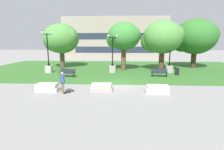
# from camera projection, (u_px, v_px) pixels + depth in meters

# --- Properties ---
(ground_plane) EXTENTS (140.00, 140.00, 0.00)m
(ground_plane) POSITION_uv_depth(u_px,v_px,m) (118.00, 85.00, 16.36)
(ground_plane) COLOR gray
(grass_lawn) EXTENTS (40.00, 20.00, 0.02)m
(grass_lawn) POSITION_uv_depth(u_px,v_px,m) (119.00, 69.00, 26.17)
(grass_lawn) COLOR #336628
(grass_lawn) RESTS_ON ground
(concrete_block_center) EXTENTS (1.80, 0.90, 0.64)m
(concrete_block_center) POSITION_uv_depth(u_px,v_px,m) (47.00, 87.00, 14.23)
(concrete_block_center) COLOR #BCB7B2
(concrete_block_center) RESTS_ON ground
(concrete_block_left) EXTENTS (1.80, 0.90, 0.64)m
(concrete_block_left) POSITION_uv_depth(u_px,v_px,m) (101.00, 87.00, 14.23)
(concrete_block_left) COLOR #9E9991
(concrete_block_left) RESTS_ON ground
(concrete_block_right) EXTENTS (1.80, 0.90, 0.64)m
(concrete_block_right) POSITION_uv_depth(u_px,v_px,m) (157.00, 89.00, 13.63)
(concrete_block_right) COLOR #BCB7B2
(concrete_block_right) RESTS_ON ground
(person_skateboarder) EXTENTS (0.65, 1.11, 1.71)m
(person_skateboarder) POSITION_uv_depth(u_px,v_px,m) (62.00, 81.00, 13.42)
(person_skateboarder) COLOR brown
(person_skateboarder) RESTS_ON ground
(skateboard) EXTENTS (0.74, 0.95, 0.14)m
(skateboard) POSITION_uv_depth(u_px,v_px,m) (69.00, 92.00, 13.84)
(skateboard) COLOR black
(skateboard) RESTS_ON ground
(park_bench_near_left) EXTENTS (1.86, 0.78, 0.90)m
(park_bench_near_left) POSITION_uv_depth(u_px,v_px,m) (67.00, 72.00, 19.92)
(park_bench_near_left) COLOR #1E232D
(park_bench_near_left) RESTS_ON grass_lawn
(park_bench_near_right) EXTENTS (1.84, 0.68, 0.90)m
(park_bench_near_right) POSITION_uv_depth(u_px,v_px,m) (159.00, 72.00, 20.04)
(park_bench_near_right) COLOR #1E232D
(park_bench_near_right) RESTS_ON grass_lawn
(lamp_post_left) EXTENTS (1.32, 0.80, 4.99)m
(lamp_post_left) POSITION_uv_depth(u_px,v_px,m) (113.00, 65.00, 22.68)
(lamp_post_left) COLOR gray
(lamp_post_left) RESTS_ON grass_lawn
(lamp_post_right) EXTENTS (1.32, 0.80, 4.70)m
(lamp_post_right) POSITION_uv_depth(u_px,v_px,m) (169.00, 65.00, 22.64)
(lamp_post_right) COLOR gray
(lamp_post_right) RESTS_ON grass_lawn
(lamp_post_center) EXTENTS (1.32, 0.80, 5.38)m
(lamp_post_center) POSITION_uv_depth(u_px,v_px,m) (49.00, 64.00, 22.61)
(lamp_post_center) COLOR #ADA89E
(lamp_post_center) RESTS_ON grass_lawn
(tree_near_right) EXTENTS (4.67, 4.44, 6.59)m
(tree_near_right) POSITION_uv_depth(u_px,v_px,m) (123.00, 37.00, 23.85)
(tree_near_right) COLOR brown
(tree_near_right) RESTS_ON grass_lawn
(tree_near_left) EXTENTS (5.56, 5.29, 6.68)m
(tree_near_left) POSITION_uv_depth(u_px,v_px,m) (61.00, 39.00, 26.55)
(tree_near_left) COLOR brown
(tree_near_left) RESTS_ON grass_lawn
(tree_far_right) EXTENTS (5.47, 5.21, 6.79)m
(tree_far_right) POSITION_uv_depth(u_px,v_px,m) (162.00, 38.00, 23.47)
(tree_far_right) COLOR #4C3823
(tree_far_right) RESTS_ON grass_lawn
(tree_far_left) EXTENTS (6.47, 6.16, 7.33)m
(tree_far_left) POSITION_uv_depth(u_px,v_px,m) (195.00, 37.00, 26.27)
(tree_far_left) COLOR #42301E
(tree_far_left) RESTS_ON grass_lawn
(trash_bin) EXTENTS (0.49, 0.49, 0.96)m
(trash_bin) POSITION_uv_depth(u_px,v_px,m) (177.00, 71.00, 21.01)
(trash_bin) COLOR black
(trash_bin) RESTS_ON grass_lawn
(building_facade_distant) EXTENTS (24.10, 1.03, 9.55)m
(building_facade_distant) POSITION_uv_depth(u_px,v_px,m) (115.00, 38.00, 39.56)
(building_facade_distant) COLOR gray
(building_facade_distant) RESTS_ON ground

